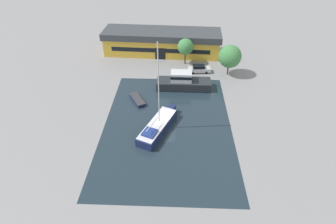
# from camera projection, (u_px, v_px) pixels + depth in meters

# --- Properties ---
(ground_plane) EXTENTS (440.00, 440.00, 0.00)m
(ground_plane) POSITION_uv_depth(u_px,v_px,m) (167.00, 125.00, 42.52)
(ground_plane) COLOR gray
(water_canal) EXTENTS (20.42, 29.73, 0.01)m
(water_canal) POSITION_uv_depth(u_px,v_px,m) (167.00, 125.00, 42.51)
(water_canal) COLOR #1E2D38
(water_canal) RESTS_ON ground
(warehouse_building) EXTENTS (28.20, 9.33, 5.45)m
(warehouse_building) POSITION_uv_depth(u_px,v_px,m) (162.00, 42.00, 63.11)
(warehouse_building) COLOR gold
(warehouse_building) RESTS_ON ground
(quay_tree_near_building) EXTENTS (3.52, 3.52, 5.84)m
(quay_tree_near_building) POSITION_uv_depth(u_px,v_px,m) (186.00, 47.00, 57.57)
(quay_tree_near_building) COLOR brown
(quay_tree_near_building) RESTS_ON ground
(quay_tree_by_water) EXTENTS (4.67, 4.67, 6.47)m
(quay_tree_by_water) POSITION_uv_depth(u_px,v_px,m) (230.00, 57.00, 53.47)
(quay_tree_by_water) COLOR brown
(quay_tree_by_water) RESTS_ON ground
(parked_car) EXTENTS (4.88, 2.15, 1.66)m
(parked_car) POSITION_uv_depth(u_px,v_px,m) (199.00, 69.00, 56.18)
(parked_car) COLOR silver
(parked_car) RESTS_ON ground
(sailboat_moored) EXTENTS (6.05, 10.31, 14.45)m
(sailboat_moored) POSITION_uv_depth(u_px,v_px,m) (158.00, 126.00, 41.10)
(sailboat_moored) COLOR #19234C
(sailboat_moored) RESTS_ON water_canal
(motor_cruiser) EXTENTS (10.63, 3.52, 3.46)m
(motor_cruiser) POSITION_uv_depth(u_px,v_px,m) (183.00, 82.00, 50.91)
(motor_cruiser) COLOR #23282D
(motor_cruiser) RESTS_ON water_canal
(small_dinghy) EXTENTS (3.52, 4.71, 0.61)m
(small_dinghy) POSITION_uv_depth(u_px,v_px,m) (137.00, 100.00, 47.80)
(small_dinghy) COLOR #19234C
(small_dinghy) RESTS_ON water_canal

